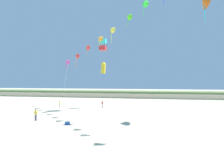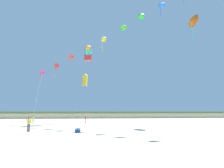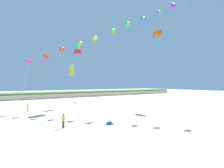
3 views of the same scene
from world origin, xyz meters
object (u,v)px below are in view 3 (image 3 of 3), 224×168
at_px(person_near_right, 28,108).
at_px(large_kite_mid_trail, 156,33).
at_px(beach_cooler, 109,123).
at_px(person_mid_center, 63,120).
at_px(large_kite_high_solo, 78,49).
at_px(large_kite_low_lead, 71,71).
at_px(person_near_left, 75,104).

xyz_separation_m(person_near_right, large_kite_mid_trail, (27.05, -6.83, 16.85)).
distance_m(person_near_right, large_kite_mid_trail, 32.59).
xyz_separation_m(person_near_right, beach_cooler, (8.55, -15.19, -0.65)).
height_order(person_mid_center, large_kite_high_solo, large_kite_high_solo).
height_order(person_mid_center, beach_cooler, person_mid_center).
distance_m(large_kite_low_lead, large_kite_mid_trail, 22.41).
xyz_separation_m(person_mid_center, large_kite_high_solo, (6.47, 13.54, 12.02)).
distance_m(large_kite_high_solo, beach_cooler, 19.75).
xyz_separation_m(person_mid_center, beach_cooler, (5.50, -1.49, -0.76)).
bearing_deg(large_kite_high_solo, person_near_right, 179.04).
height_order(large_kite_low_lead, large_kite_mid_trail, large_kite_mid_trail).
relative_size(person_near_left, person_mid_center, 0.94).
bearing_deg(beach_cooler, person_near_left, 87.70).
bearing_deg(person_mid_center, person_near_left, 66.87).
bearing_deg(large_kite_low_lead, large_kite_mid_trail, -27.32).
bearing_deg(large_kite_mid_trail, large_kite_low_lead, 152.68).
bearing_deg(large_kite_high_solo, large_kite_low_lead, 101.91).
height_order(person_near_right, large_kite_high_solo, large_kite_high_solo).
relative_size(person_near_left, large_kite_mid_trail, 0.35).
bearing_deg(beach_cooler, person_mid_center, 164.87).
height_order(person_mid_center, large_kite_low_lead, large_kite_low_lead).
distance_m(person_near_right, large_kite_high_solo, 15.41).
bearing_deg(large_kite_low_lead, beach_cooler, -91.29).
bearing_deg(person_near_left, person_near_right, -175.85).
relative_size(large_kite_mid_trail, beach_cooler, 7.79).
xyz_separation_m(person_near_left, person_near_right, (-9.19, -0.67, -0.05)).
xyz_separation_m(person_near_left, large_kite_low_lead, (-0.24, 1.85, 7.43)).
relative_size(person_near_left, person_near_right, 1.06).
bearing_deg(large_kite_high_solo, beach_cooler, -93.67).
distance_m(person_near_left, large_kite_mid_trail, 25.63).
xyz_separation_m(large_kite_mid_trail, large_kite_high_solo, (-17.53, 6.67, -4.72)).
bearing_deg(large_kite_high_solo, person_mid_center, -115.52).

